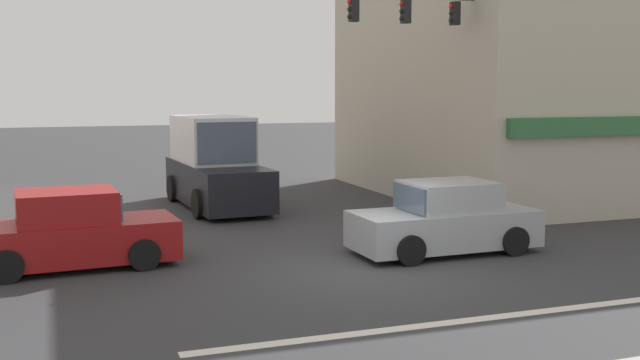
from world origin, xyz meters
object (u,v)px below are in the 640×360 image
sedan_approaching_near (72,233)px  traffic_light_mast (466,62)px  street_tree (520,66)px  sedan_waiting_far (445,221)px  utility_pole_far_right (518,63)px  box_truck_crossing_center (215,166)px

sedan_approaching_near → traffic_light_mast: bearing=10.5°
traffic_light_mast → sedan_approaching_near: bearing=-169.5°
street_tree → sedan_waiting_far: (-5.41, -5.18, -3.58)m
utility_pole_far_right → box_truck_crossing_center: utility_pole_far_right is taller
street_tree → utility_pole_far_right: 2.69m
utility_pole_far_right → traffic_light_mast: utility_pole_far_right is taller
sedan_waiting_far → street_tree: bearing=43.8°
box_truck_crossing_center → sedan_approaching_near: size_ratio=1.36×
utility_pole_far_right → sedan_waiting_far: (-6.87, -7.43, -3.75)m
street_tree → sedan_approaching_near: 14.20m
street_tree → traffic_light_mast: (-3.05, -1.97, 0.01)m
street_tree → box_truck_crossing_center: (-8.82, 2.91, -3.03)m
sedan_waiting_far → box_truck_crossing_center: size_ratio=0.73×
box_truck_crossing_center → traffic_light_mast: bearing=-40.2°
traffic_light_mast → sedan_waiting_far: (-2.36, -3.21, -3.59)m
utility_pole_far_right → traffic_light_mast: 6.18m
street_tree → traffic_light_mast: 3.63m
street_tree → sedan_waiting_far: 8.30m
traffic_light_mast → sedan_approaching_near: 10.92m
sedan_waiting_far → box_truck_crossing_center: (-3.41, 8.09, 0.54)m
sedan_waiting_far → sedan_approaching_near: same height
street_tree → sedan_approaching_near: (-13.19, -3.86, -3.58)m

